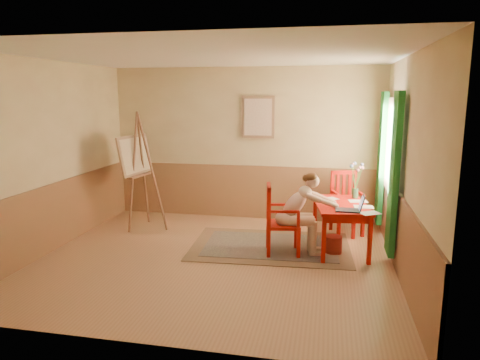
% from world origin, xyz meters
% --- Properties ---
extents(room, '(5.04, 4.54, 2.84)m').
position_xyz_m(room, '(0.00, 0.00, 1.40)').
color(room, '#B07D56').
rests_on(room, ground).
extents(wainscot, '(5.00, 4.50, 1.00)m').
position_xyz_m(wainscot, '(0.00, 0.80, 0.50)').
color(wainscot, '#9E6E4A').
rests_on(wainscot, room).
extents(window, '(0.12, 2.01, 2.20)m').
position_xyz_m(window, '(2.42, 1.10, 1.35)').
color(window, white).
rests_on(window, room).
extents(wall_portrait, '(0.60, 0.05, 0.76)m').
position_xyz_m(wall_portrait, '(0.25, 2.20, 1.90)').
color(wall_portrait, '#966F50').
rests_on(wall_portrait, room).
extents(rug, '(2.49, 1.74, 0.02)m').
position_xyz_m(rug, '(0.71, 0.67, 0.01)').
color(rug, '#8C7251').
rests_on(rug, room).
extents(table, '(0.88, 1.29, 0.72)m').
position_xyz_m(table, '(1.74, 0.72, 0.63)').
color(table, red).
rests_on(table, room).
extents(chair_left, '(0.54, 0.52, 1.03)m').
position_xyz_m(chair_left, '(0.87, 0.40, 0.52)').
color(chair_left, red).
rests_on(chair_left, room).
extents(chair_back, '(0.58, 0.59, 1.04)m').
position_xyz_m(chair_back, '(1.85, 1.64, 0.52)').
color(chair_back, red).
rests_on(chair_back, room).
extents(figure, '(0.93, 0.47, 1.22)m').
position_xyz_m(figure, '(1.16, 0.43, 0.67)').
color(figure, '#D4B093').
rests_on(figure, room).
extents(laptop, '(0.39, 0.24, 0.23)m').
position_xyz_m(laptop, '(1.87, 0.32, 0.77)').
color(laptop, '#1E2338').
rests_on(laptop, table).
extents(papers, '(0.88, 1.05, 0.00)m').
position_xyz_m(papers, '(1.93, 0.68, 0.72)').
color(papers, white).
rests_on(papers, table).
extents(vase, '(0.24, 0.28, 0.57)m').
position_xyz_m(vase, '(1.96, 1.13, 0.98)').
color(vase, '#3F724C').
rests_on(vase, table).
extents(wastebasket, '(0.33, 0.33, 0.27)m').
position_xyz_m(wastebasket, '(1.65, 0.56, 0.13)').
color(wastebasket, '#B23327').
rests_on(wastebasket, room).
extents(easel, '(0.72, 0.91, 2.03)m').
position_xyz_m(easel, '(-1.70, 1.23, 1.20)').
color(easel, brown).
rests_on(easel, room).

